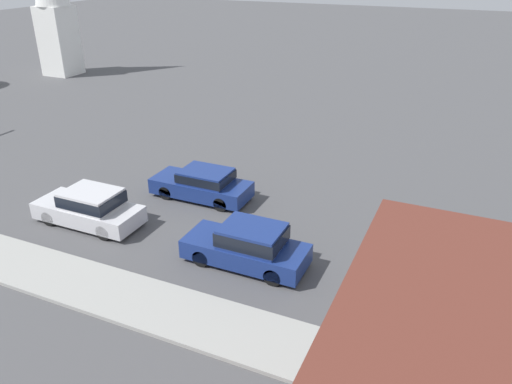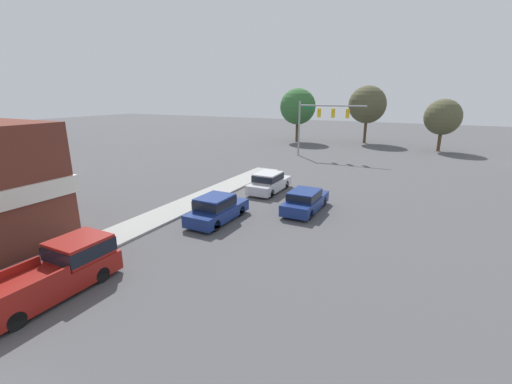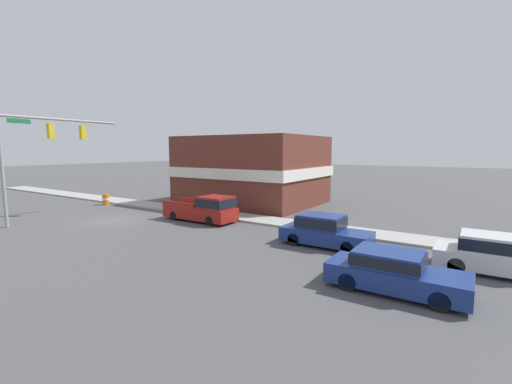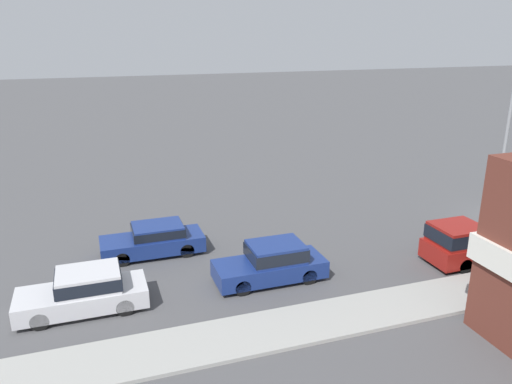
# 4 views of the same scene
# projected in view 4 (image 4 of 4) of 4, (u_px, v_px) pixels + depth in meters

# --- Properties ---
(car_lead) EXTENTS (1.86, 4.66, 1.65)m
(car_lead) POSITION_uv_depth(u_px,v_px,m) (272.00, 262.00, 20.89)
(car_lead) COLOR black
(car_lead) RESTS_ON ground
(car_oncoming) EXTENTS (1.86, 4.73, 1.47)m
(car_oncoming) POSITION_uv_depth(u_px,v_px,m) (154.00, 239.00, 23.36)
(car_oncoming) COLOR black
(car_oncoming) RESTS_ON ground
(car_second_ahead) EXTENTS (1.89, 4.73, 1.60)m
(car_second_ahead) POSITION_uv_depth(u_px,v_px,m) (85.00, 290.00, 18.63)
(car_second_ahead) COLOR black
(car_second_ahead) RESTS_ON ground
(pickup_truck_parked) EXTENTS (1.97, 5.49, 1.86)m
(pickup_truck_parked) POSITION_uv_depth(u_px,v_px,m) (474.00, 242.00, 22.64)
(pickup_truck_parked) COLOR black
(pickup_truck_parked) RESTS_ON ground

